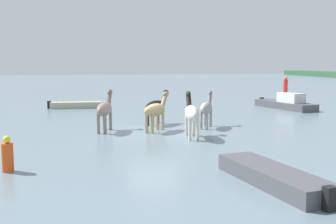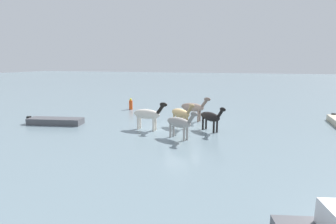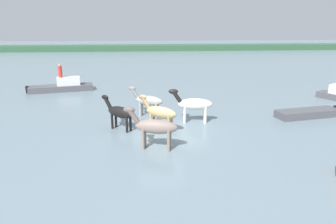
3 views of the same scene
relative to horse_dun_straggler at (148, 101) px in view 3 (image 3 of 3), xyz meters
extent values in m
plane|color=slate|center=(0.63, -2.92, -1.03)|extent=(193.84, 193.84, 0.00)
cube|color=#2E5337|center=(0.63, 51.27, -1.03)|extent=(174.46, 6.00, 2.40)
ellipsoid|color=#9E9993|center=(0.08, -0.04, 0.01)|extent=(1.92, 1.34, 0.63)
cylinder|color=#9E9993|center=(-0.49, 0.08, -0.51)|extent=(0.14, 0.14, 1.04)
cylinder|color=#9E9993|center=(-0.36, 0.35, -0.51)|extent=(0.14, 0.14, 1.04)
cylinder|color=#9E9993|center=(0.51, -0.43, -0.51)|extent=(0.14, 0.14, 1.04)
cylinder|color=#9E9993|center=(0.65, -0.16, -0.51)|extent=(0.14, 0.14, 1.04)
cylinder|color=slate|center=(-0.81, 0.41, 0.42)|extent=(0.61, 0.45, 0.69)
ellipsoid|color=slate|center=(-0.99, 0.50, 0.70)|extent=(0.56, 0.42, 0.28)
ellipsoid|color=gray|center=(0.28, -5.29, 0.09)|extent=(2.11, 1.12, 0.68)
cylinder|color=gray|center=(-0.35, -5.29, -0.47)|extent=(0.15, 0.15, 1.12)
cylinder|color=gray|center=(-0.26, -4.97, -0.47)|extent=(0.15, 0.15, 1.12)
cylinder|color=gray|center=(0.82, -5.62, -0.47)|extent=(0.15, 0.15, 1.12)
cylinder|color=gray|center=(0.91, -5.30, -0.47)|extent=(0.15, 0.15, 1.12)
cylinder|color=#63544C|center=(-0.75, -5.00, 0.53)|extent=(0.66, 0.39, 0.75)
ellipsoid|color=#63544C|center=(-0.96, -4.95, 0.84)|extent=(0.60, 0.38, 0.30)
ellipsoid|color=tan|center=(0.66, -2.84, 0.03)|extent=(1.87, 1.61, 0.65)
cylinder|color=tan|center=(0.11, -2.62, -0.50)|extent=(0.14, 0.14, 1.06)
cylinder|color=tan|center=(0.30, -2.37, -0.50)|extent=(0.14, 0.14, 1.06)
cylinder|color=tan|center=(1.02, -3.32, -0.50)|extent=(0.14, 0.14, 1.06)
cylinder|color=tan|center=(1.21, -3.07, -0.50)|extent=(0.14, 0.14, 1.06)
cylinder|color=olive|center=(-0.15, -2.23, 0.45)|extent=(0.60, 0.53, 0.71)
ellipsoid|color=olive|center=(-0.31, -2.11, 0.74)|extent=(0.55, 0.49, 0.28)
ellipsoid|color=black|center=(-1.54, -2.45, -0.01)|extent=(1.77, 1.60, 0.62)
cylinder|color=black|center=(-2.06, -2.21, -0.52)|extent=(0.14, 0.14, 1.02)
cylinder|color=black|center=(-1.87, -1.98, -0.52)|extent=(0.14, 0.14, 1.02)
cylinder|color=black|center=(-1.21, -2.92, -0.52)|extent=(0.14, 0.14, 1.02)
cylinder|color=black|center=(-1.02, -2.69, -0.52)|extent=(0.14, 0.14, 1.02)
cylinder|color=black|center=(-2.29, -1.82, 0.40)|extent=(0.57, 0.53, 0.68)
ellipsoid|color=black|center=(-2.44, -1.70, 0.67)|extent=(0.52, 0.49, 0.27)
ellipsoid|color=silver|center=(2.78, -1.50, 0.10)|extent=(2.10, 0.83, 0.69)
cylinder|color=silver|center=(2.15, -1.60, -0.46)|extent=(0.15, 0.15, 1.13)
cylinder|color=silver|center=(2.19, -1.27, -0.46)|extent=(0.15, 0.15, 1.13)
cylinder|color=silver|center=(3.37, -1.74, -0.46)|extent=(0.15, 0.15, 1.13)
cylinder|color=silver|center=(3.41, -1.41, -0.46)|extent=(0.15, 0.15, 1.13)
cylinder|color=black|center=(1.70, -1.38, 0.55)|extent=(0.65, 0.31, 0.75)
ellipsoid|color=black|center=(1.48, -1.36, 0.86)|extent=(0.58, 0.30, 0.30)
cube|color=#4C4C51|center=(-7.46, 8.25, -0.85)|extent=(5.57, 2.66, 0.66)
cube|color=silver|center=(-6.83, 8.39, -0.17)|extent=(2.12, 1.45, 0.70)
cube|color=black|center=(-10.17, 7.63, -0.77)|extent=(0.30, 0.33, 0.71)
cube|color=#4C4C51|center=(10.13, -1.07, -0.87)|extent=(4.30, 1.88, 0.62)
cube|color=black|center=(12.27, -0.69, -0.79)|extent=(0.29, 0.32, 0.67)
cylinder|color=red|center=(-7.43, 8.23, 0.66)|extent=(0.32, 0.32, 0.95)
sphere|color=tan|center=(-7.43, 8.23, 1.25)|extent=(0.24, 0.24, 0.24)
camera|label=1|loc=(20.46, -6.08, 2.36)|focal=43.79mm
camera|label=2|loc=(-3.83, 15.38, 3.72)|focal=28.14mm
camera|label=3|loc=(-0.32, -18.23, 4.62)|focal=31.64mm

